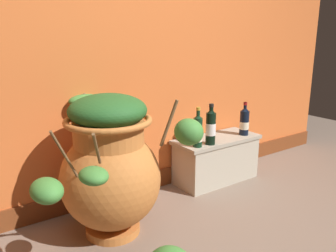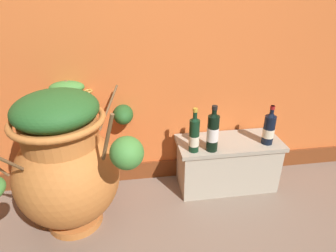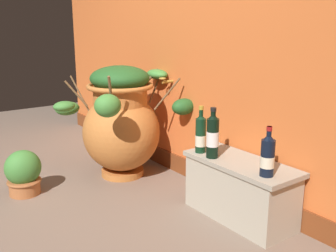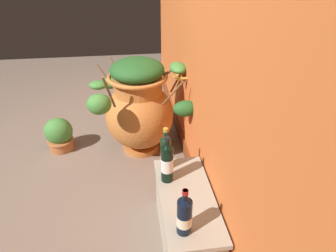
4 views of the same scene
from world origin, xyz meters
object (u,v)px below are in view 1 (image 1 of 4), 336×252
at_px(wine_bottle_left, 198,131).
at_px(terracotta_urn, 110,164).
at_px(wine_bottle_middle, 211,126).
at_px(wine_bottle_right, 244,121).

bearing_deg(wine_bottle_left, terracotta_urn, -170.42).
distance_m(wine_bottle_middle, wine_bottle_right, 0.41).
height_order(terracotta_urn, wine_bottle_left, terracotta_urn).
bearing_deg(terracotta_urn, wine_bottle_right, 6.83).
xyz_separation_m(wine_bottle_left, wine_bottle_middle, (0.12, -0.01, 0.02)).
xyz_separation_m(terracotta_urn, wine_bottle_left, (0.80, 0.14, 0.05)).
distance_m(terracotta_urn, wine_bottle_middle, 0.93).
relative_size(wine_bottle_left, wine_bottle_right, 1.09).
height_order(wine_bottle_left, wine_bottle_right, wine_bottle_left).
xyz_separation_m(terracotta_urn, wine_bottle_right, (1.33, 0.16, 0.04)).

